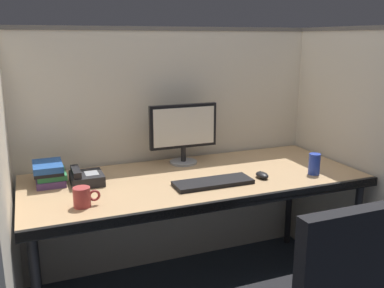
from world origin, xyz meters
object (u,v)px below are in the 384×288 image
object	(u,v)px
keyboard_main	(213,182)
computer_mouse	(262,175)
monitor_center	(183,130)
soda_can	(314,164)
desk	(196,185)
coffee_mug	(83,197)
book_stack	(49,173)
desk_phone	(86,178)

from	to	relation	value
keyboard_main	computer_mouse	distance (m)	0.30
monitor_center	computer_mouse	bearing A→B (deg)	-54.30
computer_mouse	soda_can	bearing A→B (deg)	-8.97
desk	coffee_mug	bearing A→B (deg)	-162.94
soda_can	coffee_mug	bearing A→B (deg)	-179.90
desk	soda_can	world-z (taller)	soda_can
book_stack	soda_can	size ratio (longest dim) A/B	1.86
coffee_mug	monitor_center	bearing A→B (deg)	35.32
desk	computer_mouse	xyz separation A→B (m)	(0.34, -0.15, 0.07)
keyboard_main	coffee_mug	bearing A→B (deg)	-175.38
desk	computer_mouse	bearing A→B (deg)	-23.53
keyboard_main	coffee_mug	size ratio (longest dim) A/B	3.41
desk_phone	coffee_mug	world-z (taller)	coffee_mug
desk_phone	keyboard_main	bearing A→B (deg)	-22.78
monitor_center	keyboard_main	bearing A→B (deg)	-88.68
desk_phone	book_stack	world-z (taller)	book_stack
book_stack	coffee_mug	bearing A→B (deg)	-72.84
monitor_center	book_stack	size ratio (longest dim) A/B	1.89
computer_mouse	desk_phone	bearing A→B (deg)	163.86
desk	monitor_center	distance (m)	0.39
monitor_center	desk_phone	world-z (taller)	monitor_center
computer_mouse	desk_phone	xyz separation A→B (m)	(-0.94, 0.27, 0.02)
keyboard_main	computer_mouse	world-z (taller)	computer_mouse
monitor_center	book_stack	world-z (taller)	monitor_center
desk	desk_phone	bearing A→B (deg)	168.37
monitor_center	desk_phone	bearing A→B (deg)	-165.53
coffee_mug	desk_phone	bearing A→B (deg)	79.81
keyboard_main	coffee_mug	distance (m)	0.70
book_stack	soda_can	xyz separation A→B (m)	(1.43, -0.39, 0.00)
monitor_center	desk_phone	xyz separation A→B (m)	(-0.63, -0.16, -0.18)
desk_phone	soda_can	distance (m)	1.29
computer_mouse	soda_can	xyz separation A→B (m)	(0.31, -0.05, 0.04)
monitor_center	coffee_mug	world-z (taller)	monitor_center
monitor_center	book_stack	xyz separation A→B (m)	(-0.81, -0.09, -0.16)
computer_mouse	keyboard_main	bearing A→B (deg)	179.20
computer_mouse	desk_phone	world-z (taller)	desk_phone
computer_mouse	desk_phone	size ratio (longest dim) A/B	0.51
keyboard_main	book_stack	bearing A→B (deg)	157.38
keyboard_main	computer_mouse	xyz separation A→B (m)	(0.30, -0.00, 0.01)
computer_mouse	monitor_center	bearing A→B (deg)	125.70
desk	monitor_center	size ratio (longest dim) A/B	4.42
book_stack	coffee_mug	world-z (taller)	book_stack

